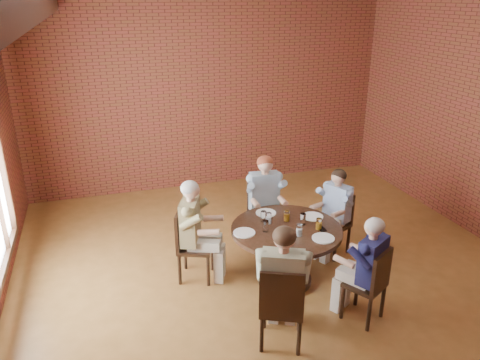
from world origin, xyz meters
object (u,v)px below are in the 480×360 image
object	(u,v)px
diner_c	(195,231)
smartphone	(322,229)
chair_b	(263,210)
chair_d	(282,305)
dining_table	(286,244)
diner_b	(265,202)
diner_a	(334,213)
diner_d	(283,286)
chair_e	(371,283)
chair_a	(337,220)
chair_c	(189,242)
diner_e	(366,270)

from	to	relation	value
diner_c	smartphone	bearing A→B (deg)	-89.76
chair_b	chair_d	size ratio (longest dim) A/B	0.99
dining_table	diner_b	xyz separation A→B (m)	(0.08, 0.96, 0.13)
diner_a	diner_d	distance (m)	1.98
chair_d	chair_e	bearing A→B (deg)	-150.02
chair_a	chair_e	size ratio (longest dim) A/B	0.99
diner_b	diner_d	distance (m)	2.03
diner_c	diner_d	bearing A→B (deg)	-135.65
diner_d	smartphone	size ratio (longest dim) A/B	9.09
chair_a	dining_table	bearing A→B (deg)	-90.00
dining_table	diner_c	distance (m)	1.12
diner_a	chair_d	distance (m)	2.06
chair_c	diner_e	world-z (taller)	diner_e
diner_b	chair_d	size ratio (longest dim) A/B	1.41
chair_a	chair_d	bearing A→B (deg)	-69.76
chair_b	chair_d	bearing A→B (deg)	-100.55
diner_c	dining_table	bearing A→B (deg)	-90.00
chair_b	diner_e	size ratio (longest dim) A/B	0.75
chair_a	smartphone	xyz separation A→B (m)	(-0.57, -0.63, 0.27)
diner_a	diner_c	xyz separation A→B (m)	(-1.92, -0.02, 0.04)
diner_c	smartphone	world-z (taller)	diner_c
diner_b	diner_c	size ratio (longest dim) A/B	1.01
dining_table	smartphone	world-z (taller)	smartphone
chair_b	chair_c	size ratio (longest dim) A/B	1.01
chair_b	diner_b	world-z (taller)	diner_b
diner_b	chair_d	world-z (taller)	diner_b
dining_table	chair_e	world-z (taller)	chair_e
diner_a	diner_e	xyz separation A→B (m)	(-0.35, -1.36, 0.01)
dining_table	chair_c	bearing A→B (deg)	157.43
diner_c	chair_b	bearing A→B (deg)	-38.74
dining_table	chair_e	size ratio (longest dim) A/B	1.51
chair_b	dining_table	bearing A→B (deg)	-90.00
chair_b	diner_b	size ratio (longest dim) A/B	0.70
dining_table	chair_b	xyz separation A→B (m)	(0.09, 1.04, -0.02)
dining_table	chair_d	distance (m)	1.18
diner_b	chair_d	bearing A→B (deg)	-100.97
dining_table	diner_c	size ratio (longest dim) A/B	1.02
diner_b	smartphone	bearing A→B (deg)	-69.77
chair_d	diner_e	distance (m)	1.06
diner_a	diner_b	size ratio (longest dim) A/B	0.93
chair_a	diner_b	world-z (taller)	diner_b
smartphone	diner_d	bearing A→B (deg)	-134.04
chair_e	smartphone	xyz separation A→B (m)	(-0.19, 0.82, 0.27)
diner_d	diner_b	bearing A→B (deg)	-80.72
chair_e	diner_d	bearing A→B (deg)	-29.64
diner_e	dining_table	bearing A→B (deg)	-90.00
chair_d	diner_a	bearing A→B (deg)	-107.52
chair_e	diner_a	bearing A→B (deg)	-133.00
diner_e	smartphone	bearing A→B (deg)	-109.12
dining_table	diner_b	distance (m)	0.97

